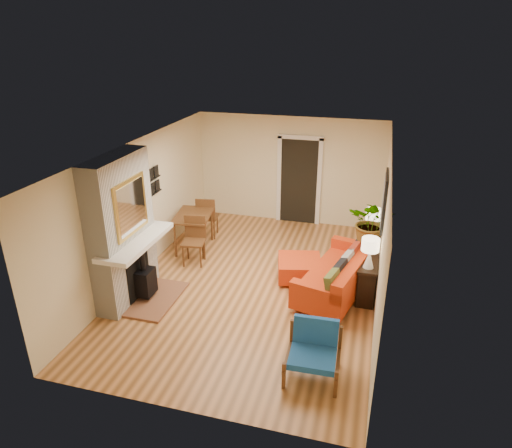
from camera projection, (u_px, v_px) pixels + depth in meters
The scene contains 10 objects.
room_shell at pixel (310, 182), 10.35m from camera, with size 6.50×6.50×6.50m.
fireplace at pixel (124, 234), 7.77m from camera, with size 1.09×1.68×2.60m.
sofa at pixel (341, 275), 8.22m from camera, with size 1.41×2.30×0.84m.
ottoman at pixel (299, 268), 8.74m from camera, with size 0.97×0.97×0.41m.
blue_chair at pixel (314, 347), 6.28m from camera, with size 0.76×0.75×0.77m.
dining_table at pixel (197, 221), 9.79m from camera, with size 0.95×1.85×0.98m.
console_table at pixel (369, 257), 8.42m from camera, with size 0.34×1.85×0.72m.
lamp_near at pixel (370, 250), 7.61m from camera, with size 0.30×0.30×0.54m.
lamp_far at pixel (373, 219), 8.84m from camera, with size 0.30×0.30×0.54m.
houseplant at pixel (372, 222), 8.37m from camera, with size 0.82×0.71×0.91m, color #1E5919.
Camera 1 is at (2.04, -7.22, 4.46)m, focal length 32.00 mm.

